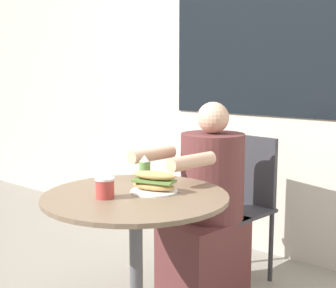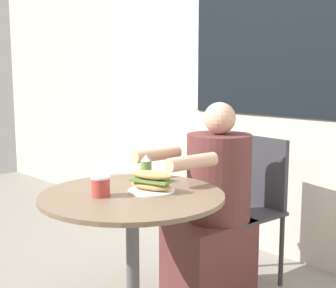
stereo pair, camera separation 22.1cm
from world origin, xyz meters
The scene contains 7 objects.
storefront_wall centered at (0.00, 1.44, 1.40)m, with size 8.00×0.09×2.80m.
cafe_table centered at (0.00, 0.00, 0.53)m, with size 0.83×0.83×0.72m.
diner_chair centered at (-0.02, 0.95, 0.52)m, with size 0.42×0.42×0.87m.
seated_diner centered at (-0.04, 0.60, 0.47)m, with size 0.40×0.65×1.10m.
sandwich_on_plate centered at (0.03, 0.09, 0.76)m, with size 0.22×0.21×0.10m.
drink_cup centered at (-0.06, -0.13, 0.76)m, with size 0.08×0.08×0.09m.
condiment_bottle centered at (-0.12, 0.19, 0.78)m, with size 0.06×0.06×0.14m.
Camera 1 is at (1.41, -1.45, 1.25)m, focal length 50.00 mm.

